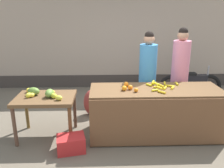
# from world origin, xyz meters

# --- Properties ---
(ground_plane) EXTENTS (24.00, 24.00, 0.00)m
(ground_plane) POSITION_xyz_m (0.00, 0.00, 0.00)
(ground_plane) COLOR #665B4C
(market_wall_back) EXTENTS (8.54, 0.23, 3.07)m
(market_wall_back) POSITION_xyz_m (0.00, 2.96, 1.50)
(market_wall_back) COLOR tan
(market_wall_back) RESTS_ON ground
(fruit_stall_counter) EXTENTS (2.28, 0.83, 0.87)m
(fruit_stall_counter) POSITION_xyz_m (0.44, -0.01, 0.44)
(fruit_stall_counter) COLOR brown
(fruit_stall_counter) RESTS_ON ground
(side_table_wooden) EXTENTS (1.01, 0.73, 0.75)m
(side_table_wooden) POSITION_xyz_m (-1.48, 0.00, 0.65)
(side_table_wooden) COLOR brown
(side_table_wooden) RESTS_ON ground
(banana_bunch_pile) EXTENTS (0.59, 0.62, 0.07)m
(banana_bunch_pile) POSITION_xyz_m (0.55, 0.08, 0.90)
(banana_bunch_pile) COLOR gold
(banana_bunch_pile) RESTS_ON fruit_stall_counter
(orange_pile) EXTENTS (0.27, 0.38, 0.09)m
(orange_pile) POSITION_xyz_m (-0.06, -0.01, 0.91)
(orange_pile) COLOR orange
(orange_pile) RESTS_ON fruit_stall_counter
(mango_papaya_pile) EXTENTS (0.72, 0.51, 0.14)m
(mango_papaya_pile) POSITION_xyz_m (-1.53, 0.02, 0.81)
(mango_papaya_pile) COLOR #D3D34A
(mango_papaya_pile) RESTS_ON side_table_wooden
(vendor_woman_blue_shirt) EXTENTS (0.34, 0.34, 1.80)m
(vendor_woman_blue_shirt) POSITION_xyz_m (0.40, 0.65, 0.91)
(vendor_woman_blue_shirt) COLOR #33333D
(vendor_woman_blue_shirt) RESTS_ON ground
(vendor_woman_pink_shirt) EXTENTS (0.34, 0.34, 1.87)m
(vendor_woman_pink_shirt) POSITION_xyz_m (1.06, 0.68, 0.95)
(vendor_woman_pink_shirt) COLOR #33333D
(vendor_woman_pink_shirt) RESTS_ON ground
(parked_motorcycle) EXTENTS (1.60, 0.18, 0.88)m
(parked_motorcycle) POSITION_xyz_m (1.69, 1.72, 0.40)
(parked_motorcycle) COLOR black
(parked_motorcycle) RESTS_ON ground
(produce_crate) EXTENTS (0.50, 0.40, 0.26)m
(produce_crate) POSITION_xyz_m (-1.00, -0.49, 0.13)
(produce_crate) COLOR red
(produce_crate) RESTS_ON ground
(produce_sack) EXTENTS (0.39, 0.34, 0.56)m
(produce_sack) POSITION_xyz_m (-0.73, 0.88, 0.28)
(produce_sack) COLOR maroon
(produce_sack) RESTS_ON ground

